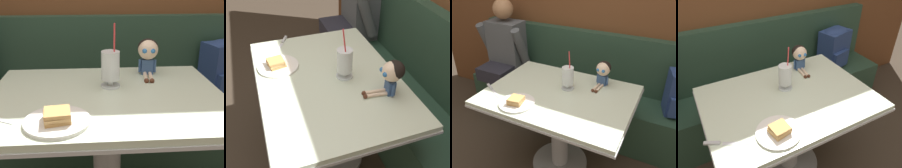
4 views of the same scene
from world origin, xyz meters
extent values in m
cube|color=#233D2D|center=(0.00, 0.77, 0.23)|extent=(2.60, 0.48, 0.45)
cube|color=#233D2D|center=(0.00, 0.96, 0.73)|extent=(2.60, 0.10, 0.55)
cube|color=beige|center=(0.00, 0.18, 0.72)|extent=(1.10, 0.80, 0.03)
cube|color=#B7BABF|center=(0.00, 0.18, 0.70)|extent=(1.11, 0.81, 0.02)
cylinder|color=#A5A8AD|center=(0.00, 0.18, 0.37)|extent=(0.14, 0.14, 0.65)
cylinder|color=white|center=(-0.20, -0.08, 0.75)|extent=(0.25, 0.25, 0.01)
cube|color=tan|center=(-0.20, -0.09, 0.76)|extent=(0.11, 0.11, 0.01)
cube|color=tan|center=(-0.20, -0.09, 0.78)|extent=(0.11, 0.11, 0.01)
cube|color=tan|center=(-0.20, -0.09, 0.79)|extent=(0.11, 0.11, 0.01)
cylinder|color=silver|center=(0.03, 0.27, 0.74)|extent=(0.10, 0.10, 0.01)
cylinder|color=silver|center=(0.03, 0.27, 0.77)|extent=(0.03, 0.03, 0.03)
cylinder|color=silver|center=(0.03, 0.27, 0.85)|extent=(0.09, 0.09, 0.14)
cylinder|color=brown|center=(0.03, 0.27, 0.84)|extent=(0.08, 0.08, 0.12)
cylinder|color=#DB383D|center=(0.04, 0.27, 0.95)|extent=(0.01, 0.03, 0.22)
cube|color=#385689|center=(0.24, 0.45, 0.78)|extent=(0.07, 0.05, 0.08)
sphere|color=beige|center=(0.24, 0.45, 0.88)|extent=(0.11, 0.11, 0.11)
ellipsoid|color=black|center=(0.24, 0.47, 0.89)|extent=(0.12, 0.12, 0.10)
sphere|color=#2D6BB2|center=(0.22, 0.41, 0.88)|extent=(0.03, 0.03, 0.03)
sphere|color=#2D6BB2|center=(0.26, 0.40, 0.88)|extent=(0.03, 0.03, 0.03)
cylinder|color=beige|center=(0.22, 0.38, 0.75)|extent=(0.03, 0.12, 0.02)
cylinder|color=beige|center=(0.25, 0.37, 0.75)|extent=(0.03, 0.12, 0.02)
sphere|color=#4C2819|center=(0.22, 0.32, 0.75)|extent=(0.03, 0.03, 0.03)
sphere|color=#4C2819|center=(0.24, 0.31, 0.75)|extent=(0.03, 0.03, 0.03)
cylinder|color=#385689|center=(0.20, 0.46, 0.79)|extent=(0.02, 0.02, 0.07)
cylinder|color=#385689|center=(0.28, 0.45, 0.79)|extent=(0.02, 0.02, 0.07)
cube|color=navy|center=(0.87, 0.79, 0.64)|extent=(0.34, 0.27, 0.38)
camera|label=1|loc=(-0.06, -1.01, 1.25)|focal=44.53mm
camera|label=2|loc=(1.20, -0.17, 1.66)|focal=42.40mm
camera|label=3|loc=(0.73, -1.18, 1.68)|focal=38.54mm
camera|label=4|loc=(-0.53, -0.82, 1.63)|focal=34.78mm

